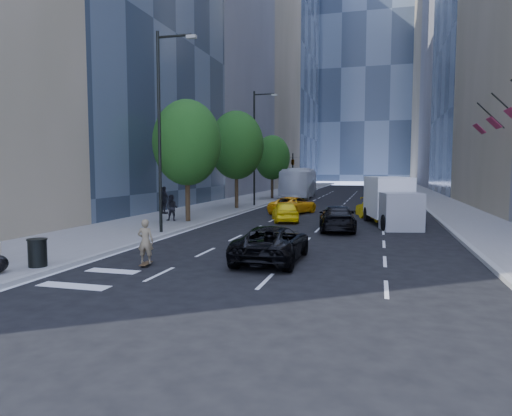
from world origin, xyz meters
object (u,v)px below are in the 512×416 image
(skateboarder, at_px, (146,244))
(trash_can, at_px, (38,253))
(black_sedan_mercedes, at_px, (337,218))
(city_bus, at_px, (299,183))
(black_sedan_lincoln, at_px, (272,243))
(box_truck, at_px, (391,201))

(skateboarder, bearing_deg, trash_can, 19.40)
(black_sedan_mercedes, height_order, city_bus, city_bus)
(black_sedan_lincoln, bearing_deg, skateboarder, 26.31)
(black_sedan_mercedes, xyz_separation_m, box_truck, (2.89, 3.27, 0.78))
(black_sedan_lincoln, height_order, trash_can, black_sedan_lincoln)
(skateboarder, distance_m, black_sedan_mercedes, 12.33)
(skateboarder, xyz_separation_m, box_truck, (8.47, 14.27, 0.69))
(box_truck, bearing_deg, black_sedan_mercedes, -144.41)
(black_sedan_mercedes, relative_size, trash_can, 5.32)
(black_sedan_lincoln, distance_m, box_truck, 13.07)
(trash_can, bearing_deg, city_bus, 87.43)
(city_bus, bearing_deg, skateboarder, -91.39)
(box_truck, bearing_deg, black_sedan_lincoln, -122.77)
(trash_can, bearing_deg, box_truck, 54.01)
(skateboarder, bearing_deg, black_sedan_lincoln, -162.04)
(skateboarder, relative_size, black_sedan_lincoln, 0.33)
(box_truck, relative_size, trash_can, 7.14)
(black_sedan_mercedes, relative_size, box_truck, 0.74)
(city_bus, height_order, trash_can, city_bus)
(city_bus, bearing_deg, trash_can, -95.84)
(black_sedan_lincoln, xyz_separation_m, black_sedan_mercedes, (1.55, 9.00, 0.03))
(box_truck, bearing_deg, skateboarder, -133.57)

